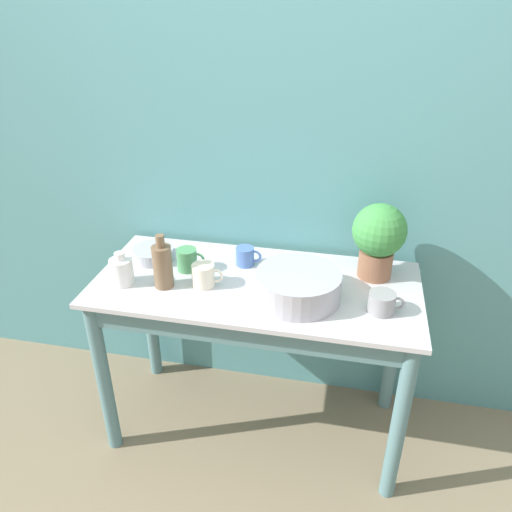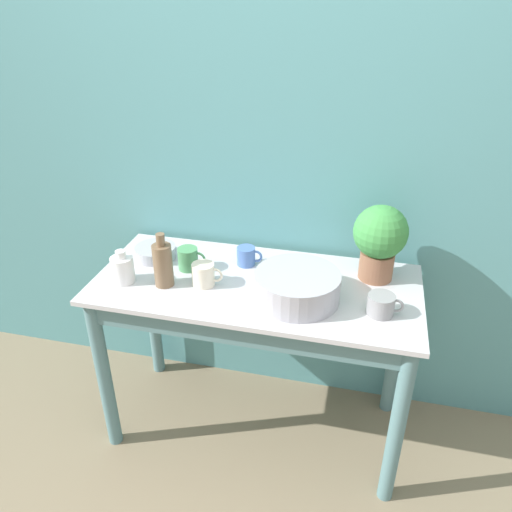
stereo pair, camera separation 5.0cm
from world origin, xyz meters
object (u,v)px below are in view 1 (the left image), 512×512
at_px(mug_grey, 382,303).
at_px(bowl_small_steel, 154,254).
at_px(bowl_wash_large, 298,286).
at_px(bottle_short, 122,271).
at_px(mug_blue, 246,256).
at_px(potted_plant, 379,237).
at_px(mug_cream, 204,275).
at_px(bottle_tall, 163,265).
at_px(mug_green, 188,260).

xyz_separation_m(mug_grey, bowl_small_steel, (-0.96, 0.20, -0.01)).
bearing_deg(bowl_wash_large, bottle_short, -177.09).
bearing_deg(mug_blue, bottle_short, -150.94).
relative_size(potted_plant, bowl_wash_large, 0.97).
distance_m(bottle_short, mug_blue, 0.51).
bearing_deg(potted_plant, mug_cream, -161.92).
bearing_deg(bowl_small_steel, mug_grey, -11.95).
distance_m(potted_plant, mug_grey, 0.29).
bearing_deg(bowl_small_steel, potted_plant, 3.13).
height_order(bowl_wash_large, mug_blue, bowl_wash_large).
bearing_deg(potted_plant, mug_grey, -83.92).
distance_m(mug_grey, mug_cream, 0.68).
height_order(bottle_short, mug_grey, bottle_short).
distance_m(bowl_wash_large, bottle_tall, 0.53).
xyz_separation_m(mug_blue, mug_grey, (0.56, -0.24, -0.00)).
relative_size(bowl_wash_large, mug_cream, 2.57).
relative_size(bowl_wash_large, mug_green, 2.69).
height_order(mug_blue, bowl_small_steel, mug_blue).
bearing_deg(mug_cream, mug_blue, 57.86).
bearing_deg(mug_green, bowl_wash_large, -14.25).
relative_size(mug_grey, mug_cream, 1.04).
relative_size(mug_blue, mug_cream, 0.88).
bearing_deg(mug_blue, mug_green, -158.15).
bearing_deg(mug_green, mug_blue, 21.85).
xyz_separation_m(bottle_short, mug_grey, (1.00, 0.01, -0.02)).
height_order(mug_blue, mug_cream, mug_cream).
distance_m(bowl_wash_large, mug_blue, 0.33).
bearing_deg(bottle_short, mug_grey, 0.61).
relative_size(mug_blue, bowl_small_steel, 0.63).
xyz_separation_m(bottle_tall, mug_grey, (0.84, -0.00, -0.05)).
bearing_deg(mug_grey, bowl_small_steel, 168.05).
relative_size(mug_green, mug_grey, 0.92).
distance_m(mug_blue, mug_cream, 0.23).
height_order(potted_plant, bowl_small_steel, potted_plant).
height_order(mug_blue, mug_grey, mug_blue).
xyz_separation_m(potted_plant, mug_blue, (-0.53, -0.02, -0.14)).
height_order(mug_cream, bowl_small_steel, mug_cream).
bearing_deg(bowl_wash_large, bowl_small_steel, 164.64).
distance_m(bowl_wash_large, bottle_short, 0.69).
height_order(mug_grey, bowl_small_steel, mug_grey).
bearing_deg(mug_green, bottle_short, -144.40).
xyz_separation_m(bottle_short, bowl_small_steel, (0.04, 0.21, -0.03)).
distance_m(bottle_tall, bottle_short, 0.17).
bearing_deg(mug_blue, bottle_tall, -140.08).
bearing_deg(mug_blue, potted_plant, 1.97).
bearing_deg(bowl_small_steel, bottle_tall, -57.90).
height_order(bottle_tall, mug_cream, bottle_tall).
xyz_separation_m(bowl_wash_large, mug_cream, (-0.37, 0.02, -0.01)).
xyz_separation_m(bottle_short, mug_blue, (0.44, 0.25, -0.02)).
xyz_separation_m(mug_blue, mug_cream, (-0.12, -0.20, 0.01)).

